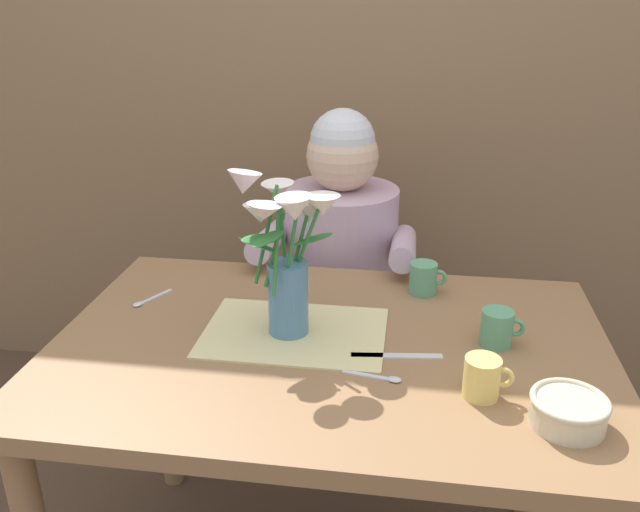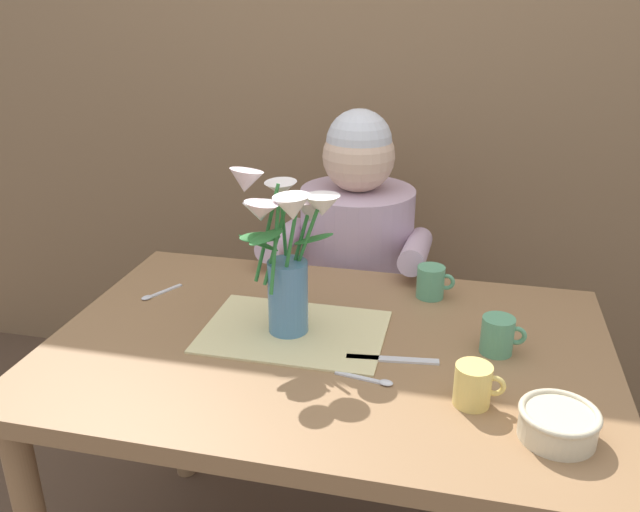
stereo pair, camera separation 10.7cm
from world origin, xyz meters
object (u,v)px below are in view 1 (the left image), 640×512
Objects in this scene: seated_person at (340,292)px; flower_vase at (285,248)px; ceramic_bowl at (569,410)px; coffee_cup at (483,378)px; dinner_knife at (397,356)px; tea_cup at (497,328)px; ceramic_mug at (424,278)px.

flower_vase is (-0.05, -0.59, 0.38)m from seated_person.
coffee_cup is (-0.14, 0.07, 0.01)m from ceramic_bowl.
tea_cup is (0.21, 0.08, 0.04)m from dinner_knife.
ceramic_mug is (0.30, 0.25, -0.16)m from flower_vase.
ceramic_bowl is 0.35m from dinner_knife.
flower_vase reaches higher than tea_cup.
ceramic_bowl is 0.72× the size of dinner_knife.
tea_cup reaches higher than dinner_knife.
coffee_cup is 0.20m from tea_cup.
seated_person reaches higher than ceramic_bowl.
flower_vase is at bearing -140.03° from ceramic_mug.
seated_person reaches higher than tea_cup.
dinner_knife is (0.19, -0.66, 0.18)m from seated_person.
seated_person is 8.35× the size of ceramic_bowl.
seated_person reaches higher than ceramic_mug.
ceramic_mug is (-0.11, 0.43, 0.00)m from coffee_cup.
seated_person is 12.20× the size of ceramic_mug.
seated_person is 3.11× the size of flower_vase.
flower_vase is 2.68× the size of ceramic_bowl.
tea_cup is (0.45, 0.01, -0.16)m from flower_vase.
tea_cup is at bearing 76.71° from coffee_cup.
flower_vase is 3.93× the size of ceramic_mug.
flower_vase is at bearing -178.22° from tea_cup.
ceramic_mug is at bearing -56.34° from seated_person.
seated_person is at bearing 126.11° from ceramic_mug.
seated_person reaches higher than coffee_cup.
dinner_knife is 0.20m from coffee_cup.
ceramic_bowl is at bearing -61.84° from seated_person.
flower_vase is at bearing -97.49° from seated_person.
ceramic_mug is (-0.25, 0.50, 0.01)m from ceramic_bowl.
flower_vase is 1.92× the size of dinner_knife.
flower_vase is at bearing 157.34° from dinner_knife.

